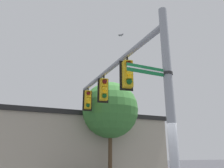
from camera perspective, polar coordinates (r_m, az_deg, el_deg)
signal_pole at (r=6.08m, az=14.97°, el=-5.22°), size 0.25×0.25×6.01m
mast_arm at (r=9.98m, az=-0.35°, el=4.16°), size 1.61×7.70×0.21m
traffic_light_nearest_pole at (r=8.36m, az=4.14°, el=2.67°), size 0.54×0.49×1.31m
traffic_light_mid_inner at (r=10.41m, az=-2.17°, el=-1.42°), size 0.54×0.49×1.31m
traffic_light_mid_outer at (r=12.58m, az=-6.37°, el=-4.12°), size 0.54×0.49×1.31m
street_name_sign at (r=6.08m, az=11.45°, el=3.20°), size 1.43×0.40×0.22m
bird_flying at (r=12.10m, az=2.35°, el=12.71°), size 0.30×0.26×0.10m
storefront_building at (r=17.76m, az=-12.04°, el=-15.62°), size 15.11×10.03×4.39m
tree_by_storefront at (r=14.50m, az=-0.47°, el=-6.82°), size 3.70×3.70×6.29m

